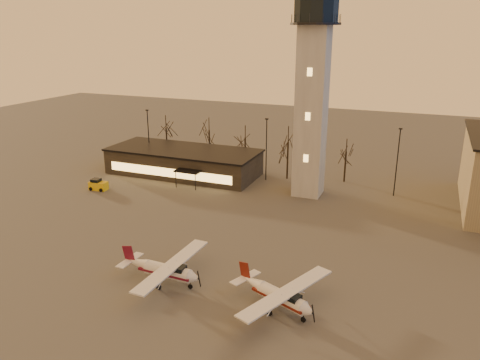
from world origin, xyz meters
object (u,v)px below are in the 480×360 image
Objects in this scene: cessna_rear at (169,274)px; service_cart at (98,186)px; cessna_front at (283,301)px; terminal at (184,161)px; control_tower at (313,83)px.

cessna_rear reaches higher than service_cart.
terminal is at bearing 152.45° from cessna_front.
terminal reaches higher than service_cart.
service_cart is at bearing 172.57° from cessna_front.
cessna_front is at bearing -33.98° from service_cart.
control_tower is 34.75m from cessna_front.
terminal is 9.09× the size of service_cart.
cessna_front is at bearing -79.58° from control_tower.
control_tower is 26.24m from terminal.
control_tower reaches higher than service_cart.
cessna_rear reaches higher than cessna_front.
cessna_rear is (-5.87, -30.37, -15.24)m from control_tower.
terminal is 36.17m from cessna_rear.
cessna_front is 11.52m from cessna_rear.
control_tower reaches higher than cessna_rear.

